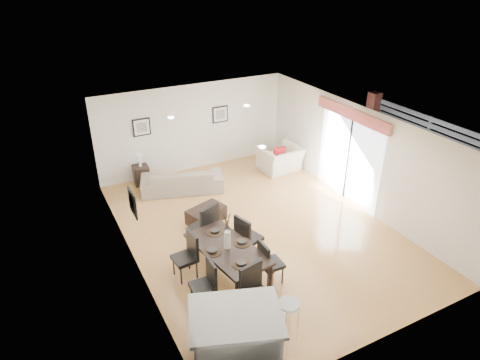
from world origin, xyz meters
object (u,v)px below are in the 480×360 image
dining_table (227,251)px  dining_chair_enear (268,261)px  dining_chair_efar (246,235)px  bar_stool (289,308)px  kitchen_island (236,338)px  dining_chair_wfar (188,253)px  dining_chair_head (255,290)px  side_table (141,175)px  armchair (280,159)px  dining_chair_foot (206,225)px  sofa (182,180)px  dining_chair_wnear (207,281)px  coffee_table (206,215)px

dining_table → dining_chair_enear: size_ratio=2.07×
dining_chair_enear → dining_chair_efar: bearing=1.2°
dining_chair_efar → bar_stool: bearing=153.7°
kitchen_island → dining_chair_wfar: bearing=107.2°
dining_chair_head → side_table: 6.19m
bar_stool → armchair: bearing=58.8°
dining_chair_enear → dining_chair_foot: dining_chair_foot is taller
armchair → sofa: bearing=-7.3°
dining_chair_head → dining_chair_wnear: bearing=121.9°
dining_table → dining_chair_enear: (0.67, -0.47, -0.16)m
dining_chair_efar → kitchen_island: dining_chair_efar is taller
side_table → armchair: bearing=-15.1°
armchair → bar_stool: 6.79m
sofa → dining_table: 4.12m
dining_chair_wnear → dining_chair_efar: (1.34, 0.92, 0.05)m
bar_stool → dining_chair_foot: bearing=93.5°
dining_chair_wfar → bar_stool: 2.55m
coffee_table → kitchen_island: 4.35m
armchair → dining_chair_enear: size_ratio=1.24×
sofa → dining_chair_head: size_ratio=2.08×
dining_table → sofa: bearing=73.5°
armchair → bar_stool: (-3.51, -5.81, 0.31)m
kitchen_island → bar_stool: bearing=20.0°
sofa → dining_table: size_ratio=1.14×
dining_chair_enear → coffee_table: dining_chair_enear is taller
dining_chair_foot → dining_chair_wnear: bearing=46.5°
dining_chair_efar → dining_chair_head: bearing=141.4°
armchair → coffee_table: 3.66m
sofa → kitchen_island: bearing=95.6°
dining_chair_wnear → dining_chair_enear: dining_chair_wnear is taller
dining_table → kitchen_island: bearing=-121.4°
dining_chair_wfar → side_table: size_ratio=1.77×
sofa → side_table: (-0.92, 0.94, -0.05)m
bar_stool → dining_chair_enear: bearing=72.5°
dining_chair_wfar → bar_stool: bearing=15.1°
side_table → dining_chair_wnear: bearing=-93.0°
dining_chair_foot → side_table: size_ratio=2.01×
side_table → kitchen_island: 6.93m
dining_chair_efar → dining_chair_wfar: bearing=73.0°
dining_chair_foot → sofa: bearing=-120.0°
coffee_table → kitchen_island: kitchen_island is taller
kitchen_island → coffee_table: bearing=93.0°
armchair → dining_chair_efar: size_ratio=1.13×
sofa → dining_chair_foot: dining_chair_foot is taller
dining_chair_wfar → coffee_table: size_ratio=1.08×
dining_table → side_table: bearing=85.4°
armchair → dining_table: dining_table is taller
armchair → dining_chair_wnear: 6.21m
kitchen_island → bar_stool: size_ratio=2.14×
dining_chair_enear → coffee_table: size_ratio=1.03×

